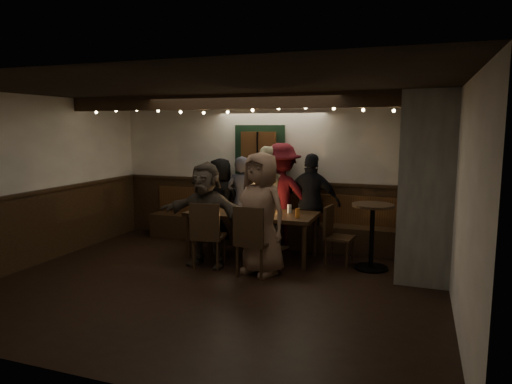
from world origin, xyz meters
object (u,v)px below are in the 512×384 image
at_px(chair_near_left, 207,231).
at_px(person_a, 220,200).
at_px(person_c, 267,198).
at_px(high_top, 372,228).
at_px(person_d, 281,196).
at_px(chair_end, 334,232).
at_px(person_f, 206,215).
at_px(person_b, 242,201).
at_px(person_g, 261,214).
at_px(dining_table, 252,216).
at_px(person_e, 312,203).
at_px(chair_near_right, 252,237).

distance_m(chair_near_left, person_a, 1.65).
bearing_deg(chair_near_left, person_c, 71.95).
distance_m(high_top, person_d, 1.79).
height_order(chair_end, person_f, person_f).
bearing_deg(person_f, person_b, 96.34).
xyz_separation_m(person_f, person_g, (0.90, -0.04, 0.08)).
bearing_deg(person_c, dining_table, 88.65).
relative_size(high_top, person_f, 0.62).
distance_m(high_top, person_a, 2.91).
xyz_separation_m(high_top, person_d, (-1.62, 0.70, 0.30)).
relative_size(chair_near_left, high_top, 1.02).
distance_m(chair_end, person_e, 0.85).
bearing_deg(person_g, dining_table, 139.93).
bearing_deg(high_top, person_f, -163.52).
xyz_separation_m(dining_table, person_c, (0.05, 0.63, 0.21)).
bearing_deg(person_f, person_e, 54.20).
bearing_deg(dining_table, chair_end, 4.42).
xyz_separation_m(person_a, person_e, (1.73, -0.07, 0.06)).
xyz_separation_m(chair_near_right, person_b, (-0.80, 1.66, 0.22)).
relative_size(chair_end, high_top, 0.91).
height_order(high_top, person_a, person_a).
relative_size(person_b, person_f, 1.00).
bearing_deg(chair_near_left, chair_end, 27.19).
distance_m(dining_table, person_d, 0.81).
distance_m(person_a, person_d, 1.20).
xyz_separation_m(dining_table, person_b, (-0.45, 0.73, 0.12)).
distance_m(chair_end, person_a, 2.34).
relative_size(dining_table, person_c, 1.17).
bearing_deg(person_d, dining_table, 66.76).
height_order(dining_table, person_c, person_c).
bearing_deg(person_c, person_b, -7.87).
distance_m(dining_table, person_g, 0.87).
bearing_deg(dining_table, high_top, 0.45).
relative_size(chair_near_right, person_g, 0.58).
height_order(chair_end, person_c, person_c).
height_order(chair_near_left, person_b, person_b).
bearing_deg(chair_near_left, chair_near_right, -10.21).
xyz_separation_m(person_a, person_c, (0.94, -0.13, 0.12)).
bearing_deg(person_g, person_b, 141.21).
bearing_deg(chair_near_left, person_e, 50.14).
height_order(person_b, person_g, person_g).
bearing_deg(person_a, person_f, 108.58).
height_order(chair_near_left, person_f, person_f).
distance_m(high_top, person_c, 1.98).
height_order(chair_near_left, person_c, person_c).
distance_m(chair_near_left, person_g, 0.90).
xyz_separation_m(person_b, person_g, (0.87, -1.46, 0.08)).
distance_m(chair_near_right, person_e, 1.73).
relative_size(chair_end, person_f, 0.56).
height_order(dining_table, person_b, person_b).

